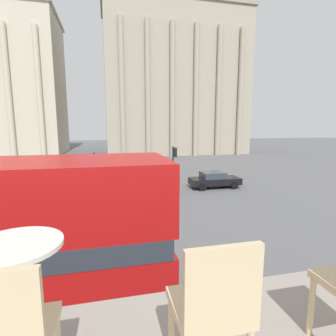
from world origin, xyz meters
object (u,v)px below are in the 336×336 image
Objects in this scene: cafe_chair_1 at (213,306)px; traffic_light_mid at (174,163)px; car_white at (110,165)px; cafe_dining_table at (16,272)px; car_black at (214,180)px; plaza_building_right at (175,84)px; pedestrian_black at (178,182)px; pedestrian_white at (151,170)px; pedestrian_grey at (154,174)px; traffic_light_near at (97,180)px.

cafe_chair_1 reaches higher than traffic_light_mid.
cafe_chair_1 reaches higher than car_white.
cafe_dining_table reaches higher than car_black.
cafe_dining_table is at bearing -105.90° from plaza_building_right.
cafe_chair_1 is 18.03m from traffic_light_mid.
pedestrian_black reaches higher than car_white.
car_black and car_white have the same top height.
cafe_dining_table is 0.44× the size of pedestrian_white.
car_white is (-0.22, 29.64, -3.48)m from cafe_chair_1.
plaza_building_right reaches higher than cafe_chair_1.
pedestrian_grey is at bearing 100.11° from traffic_light_mid.
cafe_chair_1 is 0.24× the size of traffic_light_near.
traffic_light_mid is 0.88× the size of car_black.
pedestrian_black reaches higher than pedestrian_grey.
cafe_dining_table is 0.03× the size of plaza_building_right.
cafe_dining_table is 21.76m from pedestrian_grey.
pedestrian_black is (1.07, -4.01, 0.05)m from pedestrian_grey.
pedestrian_white is (-0.71, 5.96, -1.47)m from traffic_light_mid.
pedestrian_black is (0.33, 0.13, -1.42)m from traffic_light_mid.
traffic_light_mid is at bearing -11.90° from car_black.
cafe_dining_table is at bearing -90.34° from traffic_light_near.
plaza_building_right reaches higher than pedestrian_white.
pedestrian_grey is (3.79, -8.07, 0.24)m from car_white.
cafe_dining_table is 20.94m from car_black.
pedestrian_grey is (3.57, 21.57, -3.24)m from cafe_chair_1.
cafe_dining_table is at bearing -25.12° from car_white.
car_white is (-4.53, 12.22, -1.71)m from traffic_light_mid.
traffic_light_mid is at bearing 71.70° from pedestrian_black.
car_black is 3.87m from pedestrian_black.
car_white is (-12.80, -19.04, -12.41)m from plaza_building_right.
cafe_chair_1 is 0.55× the size of pedestrian_white.
traffic_light_mid is at bearing 90.51° from pedestrian_white.
traffic_light_near is (-13.63, -36.63, -10.60)m from plaza_building_right.
cafe_chair_1 is at bearing 124.65° from pedestrian_black.
plaza_building_right is 29.47m from pedestrian_white.
plaza_building_right is 6.30× the size of car_black.
pedestrian_grey is at bearing -25.63° from pedestrian_black.
traffic_light_near is 2.24× the size of pedestrian_black.
plaza_building_right reaches higher than cafe_dining_table.
car_white is 2.55× the size of pedestrian_white.
traffic_light_mid is at bearing -104.82° from plaza_building_right.
car_white is 2.57× the size of pedestrian_grey.
traffic_light_mid is at bearing -3.01° from car_white.
cafe_dining_table reaches higher than car_white.
plaza_building_right is at bearing 69.59° from traffic_light_near.
pedestrian_grey is 1.81m from pedestrian_white.
traffic_light_near is 1.04× the size of traffic_light_mid.
traffic_light_mid is (4.31, 17.42, -1.76)m from cafe_chair_1.
traffic_light_near is 8.07m from pedestrian_black.
traffic_light_mid is at bearing 83.82° from cafe_chair_1.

